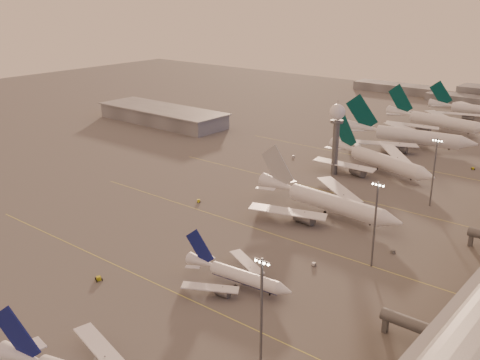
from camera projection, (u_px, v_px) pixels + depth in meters
The scene contains 19 objects.
ground at pixel (88, 280), 149.64m from camera, with size 700.00×700.00×0.00m, color #5A5757.
taxiway_markings at pixel (299, 241), 172.62m from camera, with size 180.00×185.25×0.02m.
hangar at pixel (162, 115), 322.59m from camera, with size 82.00×27.00×8.50m.
radar_tower at pixel (337, 125), 227.62m from camera, with size 6.40×6.40×31.10m.
mast_a at pixel (261, 310), 110.41m from camera, with size 3.60×0.56×25.00m.
mast_b at pixel (375, 221), 152.44m from camera, with size 3.60×0.56×25.00m.
mast_c at pixel (434, 169), 195.67m from camera, with size 3.60×0.56×25.00m.
narrowbody_mid at pixel (237, 277), 145.63m from camera, with size 32.94×26.20×12.87m.
widebody_white at pixel (326, 205), 191.44m from camera, with size 58.26×46.52×20.49m.
greentail_a at pixel (379, 163), 236.43m from camera, with size 56.74×45.08×21.38m.
greentail_b at pixel (409, 139), 273.02m from camera, with size 64.94×52.15×23.64m.
greentail_c at pixel (437, 123), 305.02m from camera, with size 61.72×49.51×22.51m.
greentail_d at pixel (475, 112), 335.72m from camera, with size 55.34×44.60×20.09m.
gsv_tug_mid at pixel (99, 279), 148.91m from camera, with size 4.47×3.64×1.11m.
gsv_truck_b at pixel (315, 263), 156.39m from camera, with size 5.27×2.36×2.06m.
gsv_truck_c at pixel (200, 199), 203.13m from camera, with size 5.49×5.32×2.27m.
gsv_catering_b at pixel (394, 247), 163.59m from camera, with size 5.21×3.01×4.02m.
gsv_truck_d at pixel (293, 155), 257.03m from camera, with size 3.59×5.28×2.01m.
gsv_tug_hangar at pixel (473, 169), 240.05m from camera, with size 3.72×3.37×0.91m.
Camera 1 is at (115.67, -77.02, 73.76)m, focal length 42.00 mm.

